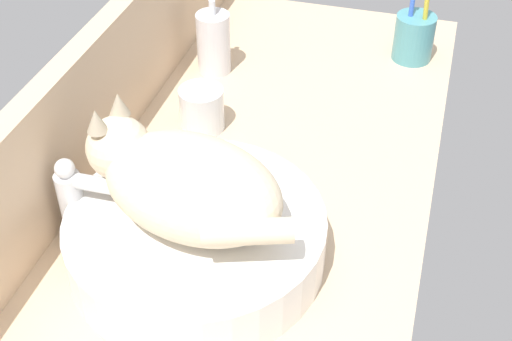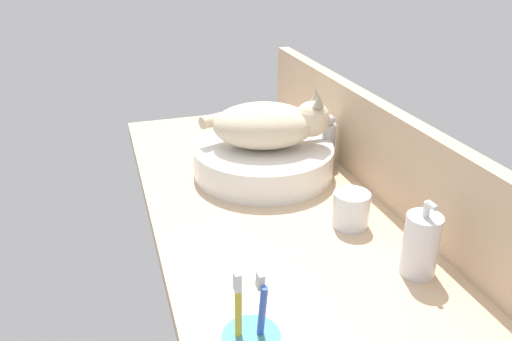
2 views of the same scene
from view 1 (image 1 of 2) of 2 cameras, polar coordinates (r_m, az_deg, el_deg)
The scene contains 8 objects.
ground_plane at distance 111.95cm, azimuth -0.48°, elevation -2.16°, with size 128.79×54.86×4.00cm, color #D1B28E.
backsplash_panel at distance 112.75cm, azimuth -13.16°, elevation 5.08°, with size 128.79×3.60×21.11cm, color #CCAD8C.
sink_basin at distance 97.58cm, azimuth -4.80°, elevation -5.39°, with size 35.25×35.25×7.45cm, color white.
cat at distance 91.78cm, azimuth -5.84°, elevation -0.90°, with size 22.96×30.83×14.00cm.
faucet at distance 100.90cm, azimuth -14.03°, elevation -2.10°, with size 3.60×11.82×13.60cm.
soap_dispenser at distance 136.04cm, azimuth -3.41°, elevation 10.18°, with size 6.32×6.32×15.06cm.
toothbrush_cup at distance 143.63cm, azimuth 12.53°, elevation 10.45°, with size 7.70×7.70×18.68cm.
water_glass at distance 121.61cm, azimuth -4.35°, elevation 4.77°, with size 7.59×7.59×7.54cm.
Camera 1 is at (-80.23, -24.03, 72.28)cm, focal length 50.00 mm.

